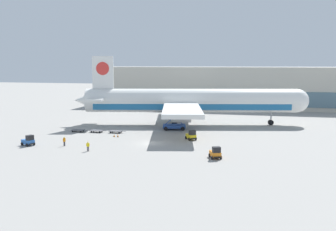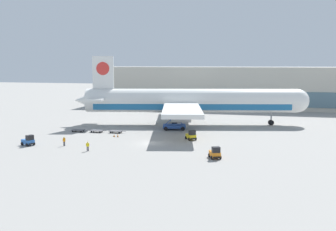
# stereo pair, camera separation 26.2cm
# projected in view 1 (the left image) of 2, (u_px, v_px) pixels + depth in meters

# --- Properties ---
(ground_plane) EXTENTS (400.00, 400.00, 0.00)m
(ground_plane) POSITION_uv_depth(u_px,v_px,m) (149.00, 143.00, 71.63)
(ground_plane) COLOR gray
(terminal_building) EXTENTS (90.00, 18.20, 14.00)m
(terminal_building) POSITION_uv_depth(u_px,v_px,m) (223.00, 87.00, 131.78)
(terminal_building) COLOR #BCB7A8
(terminal_building) RESTS_ON ground_plane
(airplane_main) EXTENTS (57.41, 48.62, 17.00)m
(airplane_main) POSITION_uv_depth(u_px,v_px,m) (188.00, 102.00, 92.51)
(airplane_main) COLOR white
(airplane_main) RESTS_ON ground_plane
(scissor_lift_loader) EXTENTS (5.71, 4.28, 5.49)m
(scissor_lift_loader) POSITION_uv_depth(u_px,v_px,m) (174.00, 121.00, 86.34)
(scissor_lift_loader) COLOR #284C99
(scissor_lift_loader) RESTS_ON ground_plane
(baggage_tug_foreground) EXTENTS (2.35, 2.78, 2.00)m
(baggage_tug_foreground) POSITION_uv_depth(u_px,v_px,m) (216.00, 153.00, 60.14)
(baggage_tug_foreground) COLOR orange
(baggage_tug_foreground) RESTS_ON ground_plane
(baggage_tug_mid) EXTENTS (2.78, 2.35, 2.00)m
(baggage_tug_mid) POSITION_uv_depth(u_px,v_px,m) (28.00, 141.00, 69.62)
(baggage_tug_mid) COLOR #2D66B7
(baggage_tug_mid) RESTS_ON ground_plane
(baggage_tug_far) EXTENTS (2.59, 2.81, 2.00)m
(baggage_tug_far) POSITION_uv_depth(u_px,v_px,m) (191.00, 135.00, 74.84)
(baggage_tug_far) COLOR yellow
(baggage_tug_far) RESTS_ON ground_plane
(baggage_dolly_lead) EXTENTS (3.71, 1.53, 0.48)m
(baggage_dolly_lead) POSITION_uv_depth(u_px,v_px,m) (78.00, 130.00, 83.60)
(baggage_dolly_lead) COLOR #56565B
(baggage_dolly_lead) RESTS_ON ground_plane
(baggage_dolly_second) EXTENTS (3.71, 1.53, 0.48)m
(baggage_dolly_second) POSITION_uv_depth(u_px,v_px,m) (97.00, 131.00, 82.99)
(baggage_dolly_second) COLOR #56565B
(baggage_dolly_second) RESTS_ON ground_plane
(baggage_dolly_third) EXTENTS (3.71, 1.53, 0.48)m
(baggage_dolly_third) POSITION_uv_depth(u_px,v_px,m) (116.00, 131.00, 82.35)
(baggage_dolly_third) COLOR #56565B
(baggage_dolly_third) RESTS_ON ground_plane
(ground_crew_near) EXTENTS (0.50, 0.37, 1.71)m
(ground_crew_near) POSITION_uv_depth(u_px,v_px,m) (88.00, 146.00, 65.04)
(ground_crew_near) COLOR black
(ground_crew_near) RESTS_ON ground_plane
(ground_crew_far) EXTENTS (0.35, 0.52, 1.75)m
(ground_crew_far) POSITION_uv_depth(u_px,v_px,m) (64.00, 141.00, 69.11)
(ground_crew_far) COLOR black
(ground_crew_far) RESTS_ON ground_plane
(traffic_cone_near) EXTENTS (0.40, 0.40, 0.59)m
(traffic_cone_near) POSITION_uv_depth(u_px,v_px,m) (114.00, 135.00, 77.98)
(traffic_cone_near) COLOR black
(traffic_cone_near) RESTS_ON ground_plane
(traffic_cone_far) EXTENTS (0.40, 0.40, 0.63)m
(traffic_cone_far) POSITION_uv_depth(u_px,v_px,m) (118.00, 136.00, 77.81)
(traffic_cone_far) COLOR black
(traffic_cone_far) RESTS_ON ground_plane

